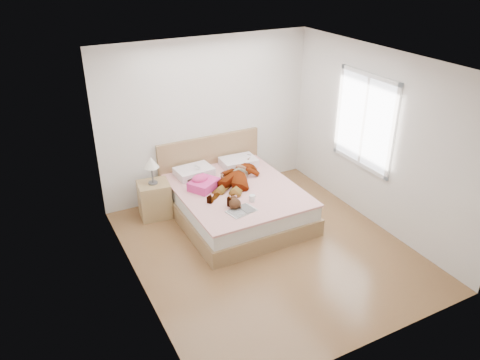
{
  "coord_description": "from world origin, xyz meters",
  "views": [
    {
      "loc": [
        -2.85,
        -4.61,
        3.84
      ],
      "look_at": [
        0.0,
        0.85,
        0.7
      ],
      "focal_mm": 35.0,
      "sensor_mm": 36.0,
      "label": 1
    }
  ],
  "objects_px": {
    "towel": "(203,183)",
    "coffee_mug": "(252,198)",
    "phone": "(197,167)",
    "plush_toy": "(235,203)",
    "woman": "(237,174)",
    "bed": "(234,200)",
    "magazine": "(242,211)",
    "nightstand": "(154,197)"
  },
  "relations": [
    {
      "from": "bed",
      "to": "plush_toy",
      "type": "relative_size",
      "value": 7.38
    },
    {
      "from": "phone",
      "to": "plush_toy",
      "type": "relative_size",
      "value": 0.35
    },
    {
      "from": "woman",
      "to": "phone",
      "type": "relative_size",
      "value": 16.73
    },
    {
      "from": "magazine",
      "to": "nightstand",
      "type": "height_order",
      "value": "nightstand"
    },
    {
      "from": "phone",
      "to": "towel",
      "type": "distance_m",
      "value": 0.4
    },
    {
      "from": "bed",
      "to": "magazine",
      "type": "relative_size",
      "value": 4.81
    },
    {
      "from": "coffee_mug",
      "to": "plush_toy",
      "type": "xyz_separation_m",
      "value": [
        -0.31,
        -0.05,
        0.03
      ]
    },
    {
      "from": "coffee_mug",
      "to": "nightstand",
      "type": "bearing_deg",
      "value": 135.94
    },
    {
      "from": "phone",
      "to": "nightstand",
      "type": "bearing_deg",
      "value": 133.59
    },
    {
      "from": "phone",
      "to": "plush_toy",
      "type": "height_order",
      "value": "phone"
    },
    {
      "from": "towel",
      "to": "plush_toy",
      "type": "height_order",
      "value": "towel"
    },
    {
      "from": "magazine",
      "to": "coffee_mug",
      "type": "bearing_deg",
      "value": 34.31
    },
    {
      "from": "woman",
      "to": "nightstand",
      "type": "xyz_separation_m",
      "value": [
        -1.23,
        0.42,
        -0.29
      ]
    },
    {
      "from": "magazine",
      "to": "nightstand",
      "type": "bearing_deg",
      "value": 123.87
    },
    {
      "from": "towel",
      "to": "phone",
      "type": "bearing_deg",
      "value": 78.58
    },
    {
      "from": "woman",
      "to": "magazine",
      "type": "bearing_deg",
      "value": -68.7
    },
    {
      "from": "woman",
      "to": "plush_toy",
      "type": "xyz_separation_m",
      "value": [
        -0.41,
        -0.72,
        -0.04
      ]
    },
    {
      "from": "coffee_mug",
      "to": "plush_toy",
      "type": "height_order",
      "value": "plush_toy"
    },
    {
      "from": "phone",
      "to": "magazine",
      "type": "bearing_deg",
      "value": -129.27
    },
    {
      "from": "phone",
      "to": "coffee_mug",
      "type": "height_order",
      "value": "phone"
    },
    {
      "from": "phone",
      "to": "woman",
      "type": "bearing_deg",
      "value": -83.61
    },
    {
      "from": "bed",
      "to": "coffee_mug",
      "type": "xyz_separation_m",
      "value": [
        0.02,
        -0.53,
        0.28
      ]
    },
    {
      "from": "woman",
      "to": "magazine",
      "type": "height_order",
      "value": "woman"
    },
    {
      "from": "phone",
      "to": "bed",
      "type": "distance_m",
      "value": 0.78
    },
    {
      "from": "phone",
      "to": "plush_toy",
      "type": "xyz_separation_m",
      "value": [
        0.09,
        -1.12,
        -0.11
      ]
    },
    {
      "from": "woman",
      "to": "bed",
      "type": "bearing_deg",
      "value": -86.45
    },
    {
      "from": "bed",
      "to": "nightstand",
      "type": "bearing_deg",
      "value": 153.23
    },
    {
      "from": "woman",
      "to": "plush_toy",
      "type": "relative_size",
      "value": 5.79
    },
    {
      "from": "plush_toy",
      "to": "nightstand",
      "type": "bearing_deg",
      "value": 125.78
    },
    {
      "from": "towel",
      "to": "coffee_mug",
      "type": "relative_size",
      "value": 4.07
    },
    {
      "from": "bed",
      "to": "plush_toy",
      "type": "distance_m",
      "value": 0.72
    },
    {
      "from": "phone",
      "to": "coffee_mug",
      "type": "relative_size",
      "value": 0.74
    },
    {
      "from": "nightstand",
      "to": "plush_toy",
      "type": "bearing_deg",
      "value": -54.22
    },
    {
      "from": "woman",
      "to": "coffee_mug",
      "type": "xyz_separation_m",
      "value": [
        -0.11,
        -0.67,
        -0.06
      ]
    },
    {
      "from": "magazine",
      "to": "nightstand",
      "type": "distance_m",
      "value": 1.54
    },
    {
      "from": "bed",
      "to": "coffee_mug",
      "type": "bearing_deg",
      "value": -88.07
    },
    {
      "from": "coffee_mug",
      "to": "phone",
      "type": "bearing_deg",
      "value": 110.28
    },
    {
      "from": "woman",
      "to": "nightstand",
      "type": "distance_m",
      "value": 1.33
    },
    {
      "from": "woman",
      "to": "phone",
      "type": "distance_m",
      "value": 0.64
    },
    {
      "from": "bed",
      "to": "magazine",
      "type": "bearing_deg",
      "value": -109.46
    },
    {
      "from": "phone",
      "to": "plush_toy",
      "type": "distance_m",
      "value": 1.12
    },
    {
      "from": "magazine",
      "to": "plush_toy",
      "type": "relative_size",
      "value": 1.53
    }
  ]
}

